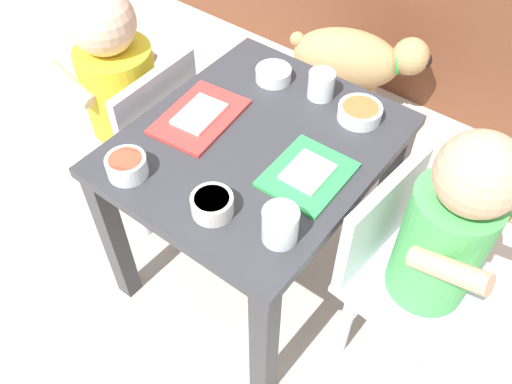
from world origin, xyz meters
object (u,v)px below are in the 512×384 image
at_px(cereal_bowl_right_side, 360,112).
at_px(cereal_bowl_left_side, 273,74).
at_px(dog, 353,60).
at_px(water_cup_left, 280,227).
at_px(seated_child_right, 438,239).
at_px(dining_table, 256,169).
at_px(food_tray_left, 200,116).
at_px(seated_child_left, 121,84).
at_px(water_cup_right, 321,86).
at_px(veggie_bowl_near, 127,166).
at_px(food_tray_right, 308,174).
at_px(veggie_bowl_far, 212,204).

height_order(cereal_bowl_right_side, cereal_bowl_left_side, cereal_bowl_right_side).
distance_m(dog, water_cup_left, 0.99).
bearing_deg(seated_child_right, cereal_bowl_right_side, 147.81).
bearing_deg(dining_table, water_cup_left, -42.95).
bearing_deg(water_cup_left, food_tray_left, 154.66).
bearing_deg(food_tray_left, dog, 89.92).
xyz_separation_m(food_tray_left, cereal_bowl_left_side, (0.05, 0.21, 0.01)).
bearing_deg(water_cup_left, seated_child_left, 164.56).
height_order(water_cup_left, cereal_bowl_left_side, water_cup_left).
bearing_deg(water_cup_right, seated_child_right, -25.82).
height_order(dining_table, veggie_bowl_near, veggie_bowl_near).
height_order(seated_child_left, cereal_bowl_left_side, seated_child_left).
relative_size(seated_child_left, cereal_bowl_right_side, 7.00).
distance_m(cereal_bowl_left_side, veggie_bowl_near, 0.43).
bearing_deg(seated_child_right, dining_table, -177.09).
xyz_separation_m(water_cup_left, cereal_bowl_right_side, (-0.05, 0.37, -0.01)).
height_order(seated_child_left, veggie_bowl_near, seated_child_left).
distance_m(seated_child_left, dog, 0.80).
relative_size(seated_child_left, seated_child_right, 0.96).
relative_size(water_cup_right, veggie_bowl_near, 0.77).
xyz_separation_m(cereal_bowl_left_side, veggie_bowl_near, (-0.05, -0.42, 0.01)).
bearing_deg(dining_table, cereal_bowl_right_side, 55.29).
bearing_deg(seated_child_right, cereal_bowl_left_side, 161.41).
distance_m(dining_table, food_tray_left, 0.17).
relative_size(dining_table, water_cup_left, 8.27).
bearing_deg(food_tray_left, food_tray_right, 0.00).
height_order(food_tray_right, cereal_bowl_right_side, cereal_bowl_right_side).
distance_m(dining_table, cereal_bowl_right_side, 0.26).
xyz_separation_m(seated_child_right, dog, (-0.56, 0.69, -0.23)).
relative_size(seated_child_left, water_cup_right, 10.77).
distance_m(seated_child_left, seated_child_right, 0.83).
height_order(seated_child_left, water_cup_right, seated_child_left).
height_order(dining_table, cereal_bowl_left_side, cereal_bowl_left_side).
distance_m(food_tray_left, water_cup_left, 0.37).
distance_m(dining_table, veggie_bowl_far, 0.24).
xyz_separation_m(dog, veggie_bowl_near, (-0.00, -0.94, 0.28)).
relative_size(water_cup_right, cereal_bowl_right_side, 0.65).
xyz_separation_m(dog, cereal_bowl_right_side, (0.28, -0.52, 0.27)).
bearing_deg(cereal_bowl_left_side, food_tray_left, -102.82).
bearing_deg(cereal_bowl_left_side, dog, 95.15).
xyz_separation_m(seated_child_left, cereal_bowl_left_side, (0.32, 0.20, 0.06)).
bearing_deg(dog, food_tray_left, -90.08).
bearing_deg(dining_table, food_tray_right, -7.02).
height_order(dining_table, seated_child_left, seated_child_left).
height_order(seated_child_left, dog, seated_child_left).
distance_m(seated_child_left, food_tray_left, 0.28).
bearing_deg(veggie_bowl_far, veggie_bowl_near, -171.93).
bearing_deg(veggie_bowl_far, dining_table, 104.41).
xyz_separation_m(food_tray_left, veggie_bowl_far, (0.20, -0.18, 0.02)).
height_order(water_cup_right, veggie_bowl_far, water_cup_right).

